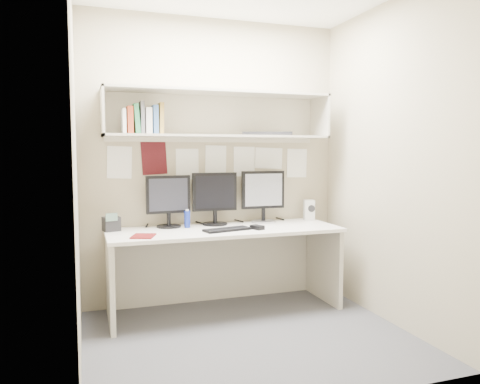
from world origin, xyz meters
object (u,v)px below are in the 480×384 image
object	(u,v)px
keyboard	(227,230)
desk	(225,269)
maroon_notebook	(143,236)
monitor_center	(215,197)
desk_phone	(111,224)
speaker	(309,210)
monitor_left	(168,199)
monitor_right	(263,194)

from	to	relation	value
keyboard	desk	bearing A→B (deg)	69.55
desk	maroon_notebook	size ratio (longest dim) A/B	9.81
desk	maroon_notebook	xyz separation A→B (m)	(-0.72, -0.18, 0.37)
desk	maroon_notebook	distance (m)	0.83
desk	keyboard	distance (m)	0.39
monitor_center	keyboard	bearing A→B (deg)	-85.51
desk	desk_phone	size ratio (longest dim) A/B	12.67
speaker	desk_phone	xyz separation A→B (m)	(-1.86, -0.05, -0.04)
monitor_left	monitor_right	distance (m)	0.89
monitor_center	maroon_notebook	size ratio (longest dim) A/B	2.32
monitor_right	desk_phone	xyz separation A→B (m)	(-1.38, -0.05, -0.20)
desk	monitor_right	xyz separation A→B (m)	(0.44, 0.22, 0.63)
speaker	maroon_notebook	bearing A→B (deg)	-150.78
monitor_right	keyboard	xyz separation A→B (m)	(-0.46, -0.34, -0.25)
speaker	desk_phone	size ratio (longest dim) A/B	1.23
monitor_left	desk_phone	size ratio (longest dim) A/B	2.88
monitor_left	monitor_right	world-z (taller)	monitor_right
monitor_center	desk_phone	size ratio (longest dim) A/B	3.00
keyboard	desk_phone	bearing A→B (deg)	149.13
desk_phone	monitor_left	bearing A→B (deg)	-9.38
desk	speaker	size ratio (longest dim) A/B	10.28
desk	keyboard	world-z (taller)	keyboard
monitor_left	maroon_notebook	distance (m)	0.54
desk	desk_phone	bearing A→B (deg)	169.80
monitor_left	keyboard	bearing A→B (deg)	-42.54
speaker	maroon_notebook	world-z (taller)	speaker
desk	monitor_right	distance (m)	0.80
keyboard	desk_phone	xyz separation A→B (m)	(-0.92, 0.29, 0.05)
keyboard	speaker	size ratio (longest dim) A/B	2.07
speaker	desk_phone	world-z (taller)	speaker
monitor_right	keyboard	size ratio (longest dim) A/B	1.20
speaker	monitor_left	bearing A→B (deg)	-164.61
desk	monitor_center	bearing A→B (deg)	97.05
monitor_right	desk_phone	world-z (taller)	monitor_right
keyboard	maroon_notebook	bearing A→B (deg)	171.61
monitor_right	speaker	distance (m)	0.51
monitor_left	monitor_right	xyz separation A→B (m)	(0.89, -0.00, 0.01)
desk	desk_phone	xyz separation A→B (m)	(-0.94, 0.17, 0.43)
desk	monitor_right	world-z (taller)	monitor_right
desk_phone	speaker	bearing A→B (deg)	-13.81
monitor_center	monitor_right	distance (m)	0.47
monitor_left	speaker	world-z (taller)	monitor_left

